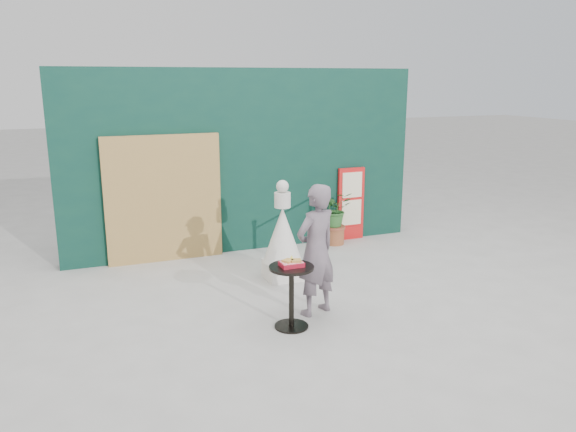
# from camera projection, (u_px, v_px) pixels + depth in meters

# --- Properties ---
(ground) EXTENTS (60.00, 60.00, 0.00)m
(ground) POSITION_uv_depth(u_px,v_px,m) (324.00, 317.00, 6.84)
(ground) COLOR #ADAAA5
(ground) RESTS_ON ground
(back_wall) EXTENTS (6.00, 0.30, 3.00)m
(back_wall) POSITION_uv_depth(u_px,v_px,m) (245.00, 161.00, 9.32)
(back_wall) COLOR #0A2F27
(back_wall) RESTS_ON ground
(bamboo_fence) EXTENTS (1.80, 0.08, 2.00)m
(bamboo_fence) POSITION_uv_depth(u_px,v_px,m) (164.00, 199.00, 8.75)
(bamboo_fence) COLOR tan
(bamboo_fence) RESTS_ON ground
(woman) EXTENTS (0.69, 0.57, 1.63)m
(woman) POSITION_uv_depth(u_px,v_px,m) (316.00, 250.00, 6.78)
(woman) COLOR slate
(woman) RESTS_ON ground
(menu_board) EXTENTS (0.50, 0.07, 1.30)m
(menu_board) POSITION_uv_depth(u_px,v_px,m) (351.00, 204.00, 10.02)
(menu_board) COLOR red
(menu_board) RESTS_ON ground
(statue) EXTENTS (0.57, 0.57, 1.45)m
(statue) POSITION_uv_depth(u_px,v_px,m) (283.00, 239.00, 8.02)
(statue) COLOR white
(statue) RESTS_ON ground
(cafe_table) EXTENTS (0.52, 0.52, 0.75)m
(cafe_table) POSITION_uv_depth(u_px,v_px,m) (291.00, 287.00, 6.46)
(cafe_table) COLOR black
(cafe_table) RESTS_ON ground
(food_basket) EXTENTS (0.26, 0.19, 0.11)m
(food_basket) POSITION_uv_depth(u_px,v_px,m) (292.00, 263.00, 6.39)
(food_basket) COLOR #AC1226
(food_basket) RESTS_ON cafe_table
(planter) EXTENTS (0.55, 0.48, 0.93)m
(planter) POSITION_uv_depth(u_px,v_px,m) (335.00, 214.00, 9.75)
(planter) COLOR brown
(planter) RESTS_ON ground
(stanchion_barrier) EXTENTS (0.84, 1.54, 1.03)m
(stanchion_barrier) POSITION_uv_depth(u_px,v_px,m) (320.00, 229.00, 8.95)
(stanchion_barrier) COLOR black
(stanchion_barrier) RESTS_ON ground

